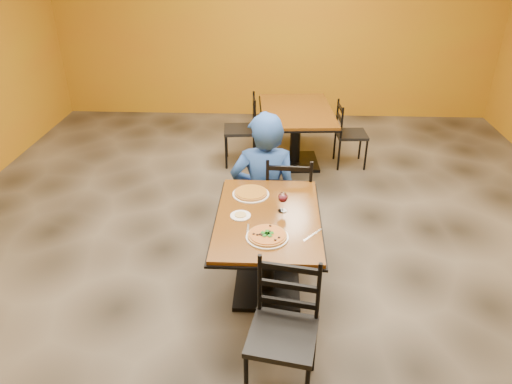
# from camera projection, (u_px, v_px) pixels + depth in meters

# --- Properties ---
(floor) EXTENTS (7.00, 8.00, 0.01)m
(floor) POSITION_uv_depth(u_px,v_px,m) (268.00, 255.00, 4.41)
(floor) COLOR black
(floor) RESTS_ON ground
(wall_back) EXTENTS (7.00, 0.01, 3.00)m
(wall_back) POSITION_uv_depth(u_px,v_px,m) (276.00, 22.00, 7.19)
(wall_back) COLOR #A95F12
(wall_back) RESTS_ON ground
(table_main) EXTENTS (0.83, 1.23, 0.75)m
(table_main) POSITION_uv_depth(u_px,v_px,m) (268.00, 236.00, 3.71)
(table_main) COLOR brown
(table_main) RESTS_ON floor
(table_second) EXTENTS (1.01, 1.42, 0.75)m
(table_second) POSITION_uv_depth(u_px,v_px,m) (296.00, 123.00, 5.94)
(table_second) COLOR brown
(table_second) RESTS_ON floor
(chair_main_near) EXTENTS (0.49, 0.49, 0.93)m
(chair_main_near) POSITION_uv_depth(u_px,v_px,m) (282.00, 337.00, 2.90)
(chair_main_near) COLOR black
(chair_main_near) RESTS_ON floor
(chair_main_far) EXTENTS (0.44, 0.44, 0.94)m
(chair_main_far) POSITION_uv_depth(u_px,v_px,m) (288.00, 197.00, 4.44)
(chair_main_far) COLOR black
(chair_main_far) RESTS_ON floor
(chair_second_left) EXTENTS (0.45, 0.45, 0.91)m
(chair_second_left) POSITION_uv_depth(u_px,v_px,m) (240.00, 130.00, 6.02)
(chair_second_left) COLOR black
(chair_second_left) RESTS_ON floor
(chair_second_right) EXTENTS (0.40, 0.40, 0.84)m
(chair_second_right) POSITION_uv_depth(u_px,v_px,m) (351.00, 135.00, 5.98)
(chair_second_right) COLOR black
(chair_second_right) RESTS_ON floor
(diner) EXTENTS (0.67, 0.46, 1.32)m
(diner) POSITION_uv_depth(u_px,v_px,m) (264.00, 179.00, 4.37)
(diner) COLOR navy
(diner) RESTS_ON floor
(plate_main) EXTENTS (0.31, 0.31, 0.01)m
(plate_main) POSITION_uv_depth(u_px,v_px,m) (267.00, 237.00, 3.35)
(plate_main) COLOR white
(plate_main) RESTS_ON table_main
(pizza_main) EXTENTS (0.28, 0.28, 0.02)m
(pizza_main) POSITION_uv_depth(u_px,v_px,m) (267.00, 235.00, 3.34)
(pizza_main) COLOR maroon
(pizza_main) RESTS_ON plate_main
(plate_far) EXTENTS (0.31, 0.31, 0.01)m
(plate_far) POSITION_uv_depth(u_px,v_px,m) (251.00, 194.00, 3.91)
(plate_far) COLOR white
(plate_far) RESTS_ON table_main
(pizza_far) EXTENTS (0.28, 0.28, 0.02)m
(pizza_far) POSITION_uv_depth(u_px,v_px,m) (251.00, 193.00, 3.90)
(pizza_far) COLOR #B98523
(pizza_far) RESTS_ON plate_far
(side_plate) EXTENTS (0.16, 0.16, 0.01)m
(side_plate) POSITION_uv_depth(u_px,v_px,m) (240.00, 216.00, 3.61)
(side_plate) COLOR white
(side_plate) RESTS_ON table_main
(dip) EXTENTS (0.09, 0.09, 0.01)m
(dip) POSITION_uv_depth(u_px,v_px,m) (240.00, 215.00, 3.60)
(dip) COLOR tan
(dip) RESTS_ON side_plate
(wine_glass) EXTENTS (0.08, 0.08, 0.18)m
(wine_glass) POSITION_uv_depth(u_px,v_px,m) (283.00, 201.00, 3.63)
(wine_glass) COLOR white
(wine_glass) RESTS_ON table_main
(fork) EXTENTS (0.02, 0.19, 0.00)m
(fork) POSITION_uv_depth(u_px,v_px,m) (248.00, 231.00, 3.42)
(fork) COLOR silver
(fork) RESTS_ON table_main
(knife) EXTENTS (0.15, 0.17, 0.00)m
(knife) POSITION_uv_depth(u_px,v_px,m) (313.00, 235.00, 3.38)
(knife) COLOR silver
(knife) RESTS_ON table_main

